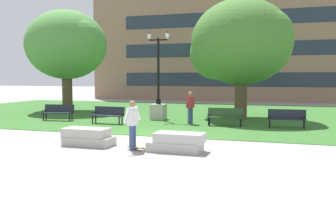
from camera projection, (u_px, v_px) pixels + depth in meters
ground_plane at (146, 136)px, 16.61m from camera, size 140.00×140.00×0.00m
grass_lawn at (200, 114)px, 26.09m from camera, size 40.00×20.00×0.02m
concrete_block_center at (88, 137)px, 14.43m from camera, size 1.84×0.90×0.64m
concrete_block_left at (177, 142)px, 13.27m from camera, size 1.89×0.90×0.64m
person_skateboarder at (133, 122)px, 13.48m from camera, size 0.26×1.26×1.71m
skateboard at (140, 148)px, 13.44m from camera, size 1.04×0.42×0.14m
park_bench_near_left at (225, 116)px, 19.96m from camera, size 1.83×0.62×0.90m
park_bench_near_right at (287, 117)px, 19.12m from camera, size 1.82×0.61×0.90m
park_bench_far_left at (58, 111)px, 22.39m from camera, size 1.85×0.74×0.90m
park_bench_far_right at (108, 114)px, 20.87m from camera, size 1.83×0.63×0.90m
lamp_post_right at (158, 102)px, 22.78m from camera, size 1.32×0.80×5.09m
tree_near_left at (240, 43)px, 22.98m from camera, size 6.18×5.89×7.01m
tree_far_left at (65, 46)px, 28.06m from camera, size 6.05×5.76×7.20m
person_bystander_near_lawn at (190, 106)px, 20.63m from camera, size 0.39×0.60×1.71m
building_facade_distant at (236, 40)px, 39.20m from camera, size 31.30×1.03×12.18m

